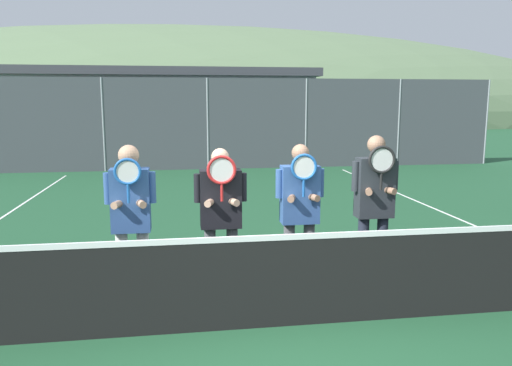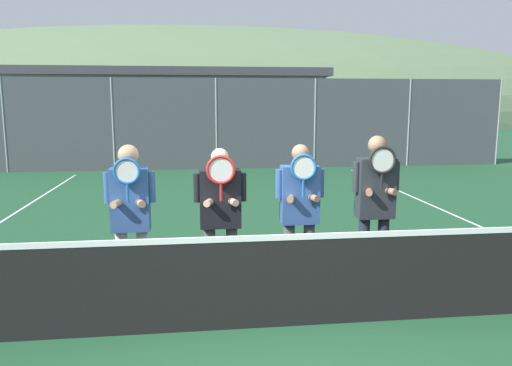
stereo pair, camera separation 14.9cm
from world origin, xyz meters
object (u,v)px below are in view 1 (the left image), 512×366
car_far_left (46,138)px  car_center (306,136)px  player_leftmost (131,213)px  player_rightmost (374,200)px  car_left_of_center (182,137)px  player_center_left (221,211)px  player_center_right (300,207)px

car_far_left → car_center: size_ratio=0.98×
player_leftmost → player_rightmost: 2.78m
car_left_of_center → player_rightmost: bearing=-80.5°
car_left_of_center → car_center: size_ratio=0.95×
player_center_left → player_center_right: bearing=0.9°
player_center_left → car_center: bearing=71.8°
player_rightmost → car_left_of_center: player_rightmost is taller
player_center_right → car_left_of_center: bearing=95.7°
player_rightmost → car_left_of_center: 13.27m
player_center_right → player_center_left: bearing=-179.1°
player_center_left → car_center: size_ratio=0.39×
player_rightmost → car_far_left: (-6.93, 13.00, -0.15)m
car_center → car_left_of_center: bearing=-176.1°
car_center → player_leftmost: bearing=-111.6°
player_leftmost → player_center_left: 0.98m
player_leftmost → car_left_of_center: car_left_of_center is taller
player_center_left → car_far_left: car_far_left is taller
player_rightmost → car_center: (2.59, 13.41, -0.21)m
player_leftmost → player_rightmost: size_ratio=0.97×
car_far_left → car_left_of_center: (4.74, 0.09, -0.01)m
player_center_right → player_rightmost: bearing=-1.9°
player_center_left → player_rightmost: bearing=-0.5°
player_leftmost → car_center: size_ratio=0.40×
player_leftmost → car_far_left: bearing=107.6°
player_rightmost → car_center: bearing=79.1°
player_rightmost → player_center_right: bearing=178.1°
player_leftmost → car_left_of_center: 13.23m
car_left_of_center → car_center: car_left_of_center is taller
player_center_left → car_far_left: size_ratio=0.40×
car_far_left → car_center: car_far_left is taller
player_rightmost → car_far_left: 14.73m
car_left_of_center → car_center: bearing=3.9°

